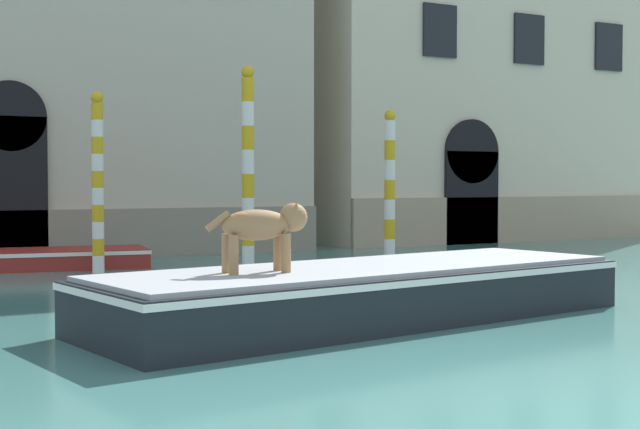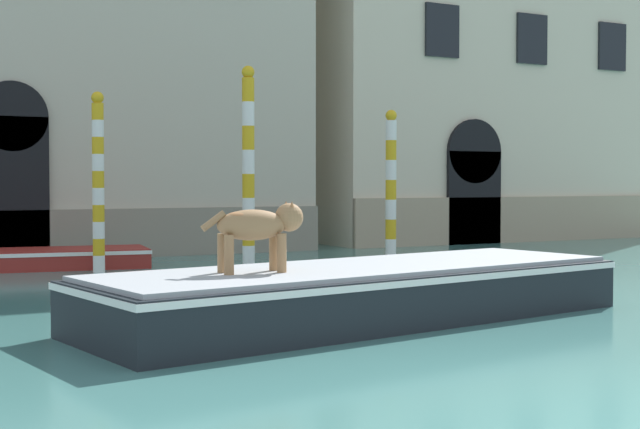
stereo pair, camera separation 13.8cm
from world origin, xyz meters
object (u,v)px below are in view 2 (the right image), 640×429
(boat_foreground, at_px, (364,291))
(dog_on_deck, at_px, (259,226))
(boat_moored_near_palazzo, at_px, (35,258))
(mooring_pole_1, at_px, (248,167))
(mooring_pole_0, at_px, (98,181))
(mooring_pole_2, at_px, (391,184))

(boat_foreground, xyz_separation_m, dog_on_deck, (-1.62, -0.22, 0.92))
(dog_on_deck, bearing_deg, boat_moored_near_palazzo, 99.47)
(mooring_pole_1, bearing_deg, boat_moored_near_palazzo, 150.10)
(boat_moored_near_palazzo, height_order, mooring_pole_0, mooring_pole_0)
(mooring_pole_0, relative_size, mooring_pole_2, 1.03)
(boat_foreground, bearing_deg, mooring_pole_0, 92.11)
(mooring_pole_0, bearing_deg, mooring_pole_1, -16.31)
(boat_moored_near_palazzo, relative_size, mooring_pole_1, 1.15)
(mooring_pole_0, bearing_deg, mooring_pole_2, -0.25)
(boat_moored_near_palazzo, xyz_separation_m, mooring_pole_0, (1.03, -1.43, 1.65))
(boat_foreground, bearing_deg, dog_on_deck, 178.39)
(dog_on_deck, bearing_deg, mooring_pole_2, 52.78)
(dog_on_deck, height_order, boat_moored_near_palazzo, dog_on_deck)
(mooring_pole_1, distance_m, mooring_pole_2, 4.17)
(boat_foreground, relative_size, boat_moored_near_palazzo, 1.62)
(mooring_pole_1, height_order, mooring_pole_2, mooring_pole_1)
(mooring_pole_1, bearing_deg, mooring_pole_2, 11.60)
(dog_on_deck, xyz_separation_m, mooring_pole_0, (0.01, 8.22, 0.55))
(boat_foreground, bearing_deg, mooring_pole_2, 46.56)
(dog_on_deck, xyz_separation_m, mooring_pole_2, (7.04, 8.19, 0.50))
(boat_foreground, distance_m, mooring_pole_1, 7.48)
(boat_foreground, height_order, mooring_pole_0, mooring_pole_0)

